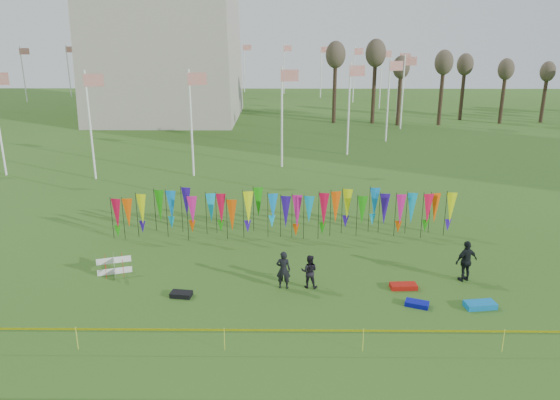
{
  "coord_description": "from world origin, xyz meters",
  "views": [
    {
      "loc": [
        0.29,
        -19.42,
        11.14
      ],
      "look_at": [
        0.03,
        6.0,
        2.9
      ],
      "focal_mm": 35.0,
      "sensor_mm": 36.0,
      "label": 1
    }
  ],
  "objects_px": {
    "kite_bag_blue": "(417,304)",
    "kite_bag_black": "(181,294)",
    "box_kite": "(114,266)",
    "person_left": "(283,270)",
    "kite_bag_teal": "(480,305)",
    "kite_bag_red": "(403,286)",
    "person_right": "(466,261)",
    "person_mid": "(309,271)"
  },
  "relations": [
    {
      "from": "person_mid",
      "to": "person_right",
      "type": "height_order",
      "value": "person_right"
    },
    {
      "from": "box_kite",
      "to": "kite_bag_red",
      "type": "height_order",
      "value": "box_kite"
    },
    {
      "from": "person_left",
      "to": "person_right",
      "type": "relative_size",
      "value": 0.9
    },
    {
      "from": "person_left",
      "to": "kite_bag_black",
      "type": "height_order",
      "value": "person_left"
    },
    {
      "from": "box_kite",
      "to": "kite_bag_red",
      "type": "relative_size",
      "value": 0.76
    },
    {
      "from": "person_right",
      "to": "kite_bag_black",
      "type": "bearing_deg",
      "value": -14.94
    },
    {
      "from": "box_kite",
      "to": "person_right",
      "type": "distance_m",
      "value": 16.1
    },
    {
      "from": "kite_bag_black",
      "to": "kite_bag_teal",
      "type": "relative_size",
      "value": 0.71
    },
    {
      "from": "person_mid",
      "to": "kite_bag_black",
      "type": "relative_size",
      "value": 1.71
    },
    {
      "from": "box_kite",
      "to": "kite_bag_black",
      "type": "xyz_separation_m",
      "value": [
        3.49,
        -2.13,
        -0.34
      ]
    },
    {
      "from": "person_mid",
      "to": "kite_bag_teal",
      "type": "xyz_separation_m",
      "value": [
        6.97,
        -1.77,
        -0.64
      ]
    },
    {
      "from": "person_left",
      "to": "person_mid",
      "type": "relative_size",
      "value": 1.14
    },
    {
      "from": "kite_bag_blue",
      "to": "box_kite",
      "type": "bearing_deg",
      "value": 167.97
    },
    {
      "from": "person_mid",
      "to": "kite_bag_black",
      "type": "xyz_separation_m",
      "value": [
        -5.51,
        -0.94,
        -0.66
      ]
    },
    {
      "from": "box_kite",
      "to": "person_left",
      "type": "relative_size",
      "value": 0.5
    },
    {
      "from": "person_mid",
      "to": "kite_bag_black",
      "type": "bearing_deg",
      "value": 18.55
    },
    {
      "from": "box_kite",
      "to": "kite_bag_black",
      "type": "bearing_deg",
      "value": -31.4
    },
    {
      "from": "person_mid",
      "to": "person_right",
      "type": "bearing_deg",
      "value": -165.29
    },
    {
      "from": "person_left",
      "to": "kite_bag_black",
      "type": "distance_m",
      "value": 4.52
    },
    {
      "from": "kite_bag_teal",
      "to": "box_kite",
      "type": "bearing_deg",
      "value": 169.49
    },
    {
      "from": "kite_bag_blue",
      "to": "kite_bag_black",
      "type": "bearing_deg",
      "value": 175.82
    },
    {
      "from": "kite_bag_blue",
      "to": "kite_bag_red",
      "type": "distance_m",
      "value": 1.59
    },
    {
      "from": "kite_bag_red",
      "to": "kite_bag_teal",
      "type": "bearing_deg",
      "value": -30.91
    },
    {
      "from": "box_kite",
      "to": "person_left",
      "type": "distance_m",
      "value": 7.97
    },
    {
      "from": "person_right",
      "to": "kite_bag_red",
      "type": "xyz_separation_m",
      "value": [
        -2.93,
        -0.81,
        -0.86
      ]
    },
    {
      "from": "box_kite",
      "to": "person_mid",
      "type": "distance_m",
      "value": 9.08
    },
    {
      "from": "kite_bag_red",
      "to": "kite_bag_teal",
      "type": "xyz_separation_m",
      "value": [
        2.8,
        -1.68,
        0.01
      ]
    },
    {
      "from": "person_right",
      "to": "kite_bag_red",
      "type": "distance_m",
      "value": 3.16
    },
    {
      "from": "person_left",
      "to": "person_right",
      "type": "distance_m",
      "value": 8.27
    },
    {
      "from": "kite_bag_black",
      "to": "kite_bag_blue",
      "type": "bearing_deg",
      "value": -4.18
    },
    {
      "from": "person_left",
      "to": "kite_bag_red",
      "type": "xyz_separation_m",
      "value": [
        5.3,
        -0.01,
        -0.76
      ]
    },
    {
      "from": "kite_bag_black",
      "to": "kite_bag_teal",
      "type": "xyz_separation_m",
      "value": [
        12.47,
        -0.83,
        0.02
      ]
    },
    {
      "from": "person_right",
      "to": "kite_bag_teal",
      "type": "xyz_separation_m",
      "value": [
        -0.13,
        -2.49,
        -0.84
      ]
    },
    {
      "from": "person_left",
      "to": "person_right",
      "type": "bearing_deg",
      "value": -170.03
    },
    {
      "from": "person_right",
      "to": "kite_bag_blue",
      "type": "relative_size",
      "value": 2.05
    },
    {
      "from": "kite_bag_black",
      "to": "person_right",
      "type": "bearing_deg",
      "value": 7.49
    },
    {
      "from": "kite_bag_blue",
      "to": "kite_bag_black",
      "type": "xyz_separation_m",
      "value": [
        -9.91,
        0.72,
        0.01
      ]
    },
    {
      "from": "person_mid",
      "to": "kite_bag_blue",
      "type": "xyz_separation_m",
      "value": [
        4.4,
        -1.66,
        -0.67
      ]
    },
    {
      "from": "kite_bag_teal",
      "to": "kite_bag_blue",
      "type": "bearing_deg",
      "value": 177.63
    },
    {
      "from": "box_kite",
      "to": "kite_bag_black",
      "type": "height_order",
      "value": "box_kite"
    },
    {
      "from": "person_mid",
      "to": "kite_bag_black",
      "type": "distance_m",
      "value": 5.63
    },
    {
      "from": "person_left",
      "to": "kite_bag_teal",
      "type": "xyz_separation_m",
      "value": [
        8.11,
        -1.69,
        -0.75
      ]
    }
  ]
}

